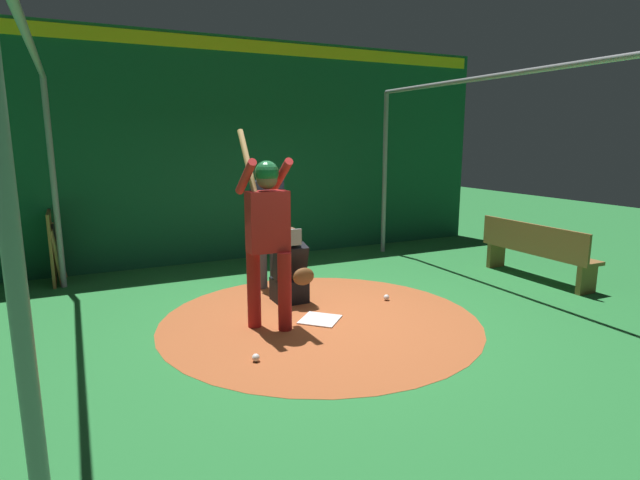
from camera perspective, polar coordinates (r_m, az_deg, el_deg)
The scene contains 12 objects.
ground_plane at distance 5.97m, azimuth 0.00°, elevation -8.98°, with size 26.01×26.01×0.00m, color #287A38.
dirt_circle at distance 5.97m, azimuth 0.00°, elevation -8.95°, with size 3.68×3.68×0.01m, color #AD562D.
home_plate at distance 5.97m, azimuth 0.00°, elevation -8.87°, with size 0.42×0.42×0.01m, color white.
batter at distance 5.47m, azimuth -5.93°, elevation 1.37°, with size 0.68×0.49×2.17m.
catcher at distance 6.51m, azimuth -3.30°, elevation -3.70°, with size 0.58×0.40×0.98m.
umpire at distance 7.08m, azimuth -5.89°, elevation 2.35°, with size 0.22×0.49×1.73m.
back_wall at distance 8.91m, azimuth -10.11°, elevation 9.82°, with size 0.23×10.01×3.71m.
cage_frame at distance 5.60m, azimuth 0.00°, elevation 11.15°, with size 5.72×5.44×2.91m.
bat_rack at distance 8.48m, azimuth -27.62°, elevation -0.75°, with size 1.06×0.20×1.05m.
bench at distance 8.19m, azimuth 22.98°, elevation -1.03°, with size 1.89×0.36×0.85m.
baseball_0 at distance 4.95m, azimuth -7.20°, elevation -12.92°, with size 0.07×0.07×0.07m, color white.
baseball_1 at distance 6.71m, azimuth 7.44°, elevation -6.38°, with size 0.07×0.07×0.07m, color white.
Camera 1 is at (5.04, -2.45, 2.06)m, focal length 28.59 mm.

